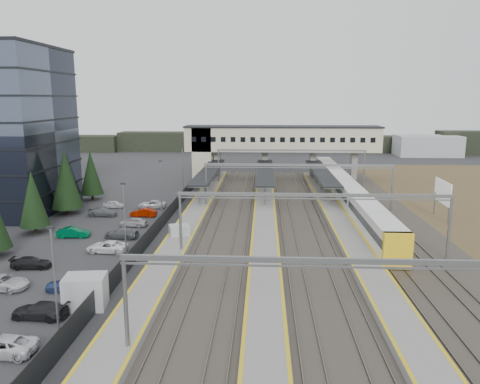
# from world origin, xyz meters

# --- Properties ---
(ground) EXTENTS (220.00, 220.00, 0.00)m
(ground) POSITION_xyz_m (0.00, 0.00, 0.00)
(ground) COLOR #2B2B2D
(ground) RESTS_ON ground
(conifer_row) EXTENTS (4.42, 49.82, 9.50)m
(conifer_row) POSITION_xyz_m (-22.00, -3.86, 4.84)
(conifer_row) COLOR black
(conifer_row) RESTS_ON ground
(car_park) EXTENTS (10.76, 44.72, 1.29)m
(car_park) POSITION_xyz_m (-12.79, -7.09, 0.62)
(car_park) COLOR maroon
(car_park) RESTS_ON ground
(lampposts) EXTENTS (0.50, 53.25, 8.07)m
(lampposts) POSITION_xyz_m (-8.00, 1.25, 4.34)
(lampposts) COLOR slate
(lampposts) RESTS_ON ground
(fence) EXTENTS (0.08, 90.00, 2.00)m
(fence) POSITION_xyz_m (-6.50, 5.00, 1.00)
(fence) COLOR #26282B
(fence) RESTS_ON ground
(relay_cabin_near) EXTENTS (3.54, 2.78, 2.72)m
(relay_cabin_near) POSITION_xyz_m (-7.61, -20.65, 1.36)
(relay_cabin_near) COLOR #A8ABAD
(relay_cabin_near) RESTS_ON ground
(relay_cabin_far) EXTENTS (2.76, 2.53, 2.08)m
(relay_cabin_far) POSITION_xyz_m (-3.15, -2.71, 1.04)
(relay_cabin_far) COLOR #A8ABAD
(relay_cabin_far) RESTS_ON ground
(rail_corridor) EXTENTS (34.00, 90.00, 0.92)m
(rail_corridor) POSITION_xyz_m (9.34, 5.00, 0.29)
(rail_corridor) COLOR #37342C
(rail_corridor) RESTS_ON ground
(canopies) EXTENTS (23.10, 30.00, 3.28)m
(canopies) POSITION_xyz_m (7.00, 27.00, 3.92)
(canopies) COLOR black
(canopies) RESTS_ON ground
(footbridge) EXTENTS (40.40, 6.40, 11.20)m
(footbridge) POSITION_xyz_m (7.70, 42.00, 7.93)
(footbridge) COLOR beige
(footbridge) RESTS_ON ground
(gantries) EXTENTS (28.40, 62.28, 7.17)m
(gantries) POSITION_xyz_m (12.00, 3.00, 6.00)
(gantries) COLOR slate
(gantries) RESTS_ON ground
(train) EXTENTS (2.88, 60.27, 3.63)m
(train) POSITION_xyz_m (20.00, 18.56, 2.07)
(train) COLOR silver
(train) RESTS_ON ground
(billboard) EXTENTS (0.34, 6.40, 5.51)m
(billboard) POSITION_xyz_m (31.91, 9.95, 3.73)
(billboard) COLOR slate
(billboard) RESTS_ON ground
(treeline_far) EXTENTS (170.00, 19.00, 7.00)m
(treeline_far) POSITION_xyz_m (23.81, 92.28, 2.95)
(treeline_far) COLOR black
(treeline_far) RESTS_ON ground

